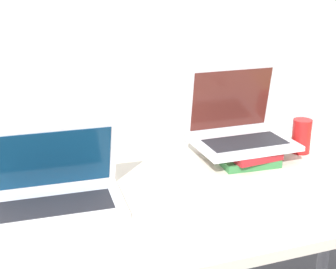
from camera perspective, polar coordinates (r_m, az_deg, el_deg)
The scene contains 6 objects.
desk at distance 1.43m, azimuth 2.02°, elevation -9.28°, with size 1.73×0.75×0.73m.
laptop_left at distance 1.33m, azimuth -13.64°, elevation -6.57°, with size 0.38×0.25×0.23m.
book_stack at distance 1.63m, azimuth 9.06°, elevation -2.14°, with size 0.20×0.25×0.05m.
laptop_on_books at distance 1.63m, azimuth 8.64°, elevation 0.83°, with size 0.33×0.25×0.26m.
wireless_keyboard at distance 1.33m, azimuth 14.59°, elevation -8.44°, with size 0.27×0.12×0.01m.
soda_can at distance 1.72m, azimuth 15.95°, elevation -0.19°, with size 0.07×0.07×0.12m.
Camera 1 is at (-0.46, -0.80, 1.35)m, focal length 50.00 mm.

